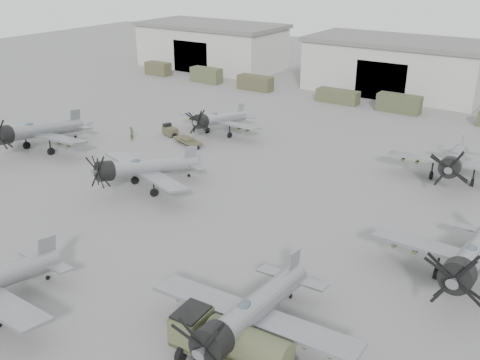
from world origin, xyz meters
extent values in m
plane|color=#61615F|center=(0.00, 0.00, 0.00)|extent=(220.00, 220.00, 0.00)
cube|color=#B4B3A8|center=(-38.00, 62.00, 4.00)|extent=(28.00, 14.00, 8.00)
cube|color=#5D5E59|center=(-38.00, 62.00, 8.35)|extent=(29.00, 14.80, 0.70)
cube|color=black|center=(-38.00, 55.20, 3.00)|extent=(8.12, 0.40, 6.00)
cube|color=#B4B3A8|center=(0.00, 62.00, 4.00)|extent=(28.00, 14.00, 8.00)
cube|color=#5D5E59|center=(0.00, 62.00, 8.35)|extent=(29.00, 14.80, 0.70)
cube|color=black|center=(0.00, 55.20, 3.00)|extent=(8.12, 0.40, 6.00)
cube|color=#44432C|center=(-41.89, 50.00, 1.20)|extent=(4.99, 2.20, 2.41)
cube|color=#434A30|center=(-30.35, 50.00, 1.31)|extent=(5.83, 2.20, 2.63)
cube|color=#41402A|center=(-19.95, 50.00, 1.21)|extent=(6.17, 2.20, 2.42)
cube|color=#43452D|center=(-4.79, 50.00, 1.01)|extent=(6.63, 2.20, 2.03)
cube|color=#3E432B|center=(4.87, 50.00, 1.29)|extent=(6.30, 2.20, 2.58)
cube|color=gray|center=(-1.55, -6.57, 2.36)|extent=(0.15, 1.66, 2.00)
cylinder|color=black|center=(-1.55, -6.87, 0.15)|extent=(0.13, 0.32, 0.32)
cylinder|color=gray|center=(14.19, -3.78, 2.31)|extent=(2.17, 11.19, 3.27)
cylinder|color=black|center=(14.45, -8.70, 3.09)|extent=(2.08, 1.76, 2.18)
cube|color=gray|center=(14.22, -4.41, 2.04)|extent=(13.21, 3.01, 0.59)
cube|color=gray|center=(13.92, 1.14, 2.47)|extent=(0.22, 1.75, 2.09)
ellipsoid|color=#3F4C54|center=(14.28, -5.46, 3.26)|extent=(0.70, 1.29, 0.59)
cylinder|color=black|center=(12.24, -4.73, 0.37)|extent=(0.34, 0.85, 0.84)
cylinder|color=black|center=(16.22, -4.51, 0.37)|extent=(0.34, 0.85, 0.84)
cylinder|color=black|center=(13.94, 0.82, 0.16)|extent=(0.14, 0.34, 0.34)
cylinder|color=gray|center=(-24.76, 10.77, 2.42)|extent=(2.31, 11.73, 3.43)
cylinder|color=black|center=(-24.47, 5.61, 3.24)|extent=(2.18, 1.85, 2.29)
cube|color=gray|center=(-24.72, 10.11, 2.14)|extent=(13.86, 3.21, 0.62)
cube|color=gray|center=(-25.06, 15.93, 2.59)|extent=(0.24, 1.83, 2.19)
ellipsoid|color=#3F4C54|center=(-24.66, 9.01, 3.42)|extent=(0.73, 1.35, 0.62)
cylinder|color=black|center=(-26.80, 9.77, 0.38)|extent=(0.36, 0.90, 0.88)
cylinder|color=black|center=(-22.63, 10.01, 0.38)|extent=(0.36, 0.90, 0.88)
cylinder|color=black|center=(-25.04, 15.60, 0.16)|extent=(0.15, 0.36, 0.35)
cylinder|color=gray|center=(-6.49, 9.39, 2.23)|extent=(4.68, 10.66, 3.15)
cylinder|color=black|center=(-7.92, 4.87, 2.98)|extent=(2.31, 2.10, 2.10)
cube|color=gray|center=(-6.67, 8.81, 1.97)|extent=(12.70, 5.94, 0.57)
cube|color=gray|center=(-5.05, 13.91, 2.38)|extent=(0.62, 1.64, 2.02)
ellipsoid|color=#3F4C54|center=(-6.98, 7.85, 3.14)|extent=(0.94, 1.34, 0.57)
cylinder|color=black|center=(-8.56, 9.20, 0.35)|extent=(0.51, 0.86, 0.81)
cylinder|color=black|center=(-4.91, 8.04, 0.35)|extent=(0.51, 0.86, 0.81)
cylinder|color=black|center=(-5.15, 13.62, 0.15)|extent=(0.21, 0.34, 0.32)
cylinder|color=gray|center=(23.56, 9.65, 2.44)|extent=(1.88, 11.75, 3.45)
cylinder|color=black|center=(23.46, 4.45, 3.26)|extent=(2.13, 1.79, 2.30)
cube|color=gray|center=(23.54, 8.99, 2.16)|extent=(13.86, 2.70, 0.62)
ellipsoid|color=#3F4C54|center=(23.52, 7.88, 3.44)|extent=(0.69, 1.34, 0.62)
cylinder|color=black|center=(21.44, 8.80, 0.39)|extent=(0.33, 0.89, 0.88)
cylinder|color=#94979C|center=(-10.73, 27.32, 2.05)|extent=(1.43, 9.84, 2.90)
cylinder|color=black|center=(-10.74, 22.96, 2.74)|extent=(1.77, 1.47, 1.93)
cube|color=#94979C|center=(-10.73, 26.76, 1.81)|extent=(11.60, 2.10, 0.52)
cube|color=#94979C|center=(-10.71, 31.68, 2.19)|extent=(0.12, 1.54, 1.85)
ellipsoid|color=#3F4C54|center=(-10.73, 25.83, 2.88)|extent=(0.56, 1.12, 0.52)
cylinder|color=black|center=(-12.49, 26.58, 0.32)|extent=(0.26, 0.74, 0.74)
cylinder|color=black|center=(-8.97, 26.57, 0.32)|extent=(0.26, 0.74, 0.74)
cylinder|color=black|center=(-10.71, 31.40, 0.14)|extent=(0.11, 0.30, 0.30)
cylinder|color=gray|center=(17.85, 28.20, 2.30)|extent=(2.73, 11.15, 3.26)
cylinder|color=black|center=(18.37, 23.33, 3.07)|extent=(2.14, 1.85, 2.17)
cube|color=gray|center=(17.92, 27.58, 2.03)|extent=(13.20, 3.67, 0.59)
cube|color=gray|center=(17.33, 33.07, 2.46)|extent=(0.31, 1.74, 2.08)
ellipsoid|color=#3F4C54|center=(18.03, 26.54, 3.24)|extent=(0.75, 1.31, 0.58)
cylinder|color=black|center=(15.97, 27.16, 0.36)|extent=(0.38, 0.86, 0.83)
cylinder|color=black|center=(19.91, 27.58, 0.36)|extent=(0.38, 0.86, 0.83)
cylinder|color=black|center=(17.36, 32.76, 0.16)|extent=(0.16, 0.34, 0.33)
cube|color=#44482F|center=(14.35, -6.64, 0.79)|extent=(7.45, 2.75, 0.26)
cube|color=#44482F|center=(11.52, -6.77, 1.63)|extent=(1.79, 2.49, 1.78)
cylinder|color=#44482F|center=(15.29, -6.59, 1.84)|extent=(4.92, 2.22, 1.99)
cube|color=black|center=(11.52, -6.77, 2.57)|extent=(1.67, 2.17, 0.16)
cylinder|color=black|center=(11.68, -7.97, 0.47)|extent=(0.36, 0.96, 0.94)
cube|color=#42402B|center=(-15.74, 23.00, 0.62)|extent=(2.35, 1.87, 0.91)
cube|color=black|center=(-16.38, 23.23, 1.19)|extent=(0.88, 1.15, 0.57)
cylinder|color=black|center=(-15.74, 23.00, 0.28)|extent=(1.50, 1.06, 0.64)
cylinder|color=black|center=(-14.35, 22.50, 0.51)|extent=(1.31, 0.55, 0.09)
cube|color=#42402B|center=(-11.68, 21.54, 0.51)|extent=(4.60, 2.96, 0.20)
cylinder|color=black|center=(-11.68, 21.54, 0.23)|extent=(1.77, 1.05, 0.50)
cylinder|color=#42402B|center=(-11.68, 21.54, 0.74)|extent=(1.62, 0.88, 0.36)
imported|color=#40492F|center=(-18.46, 18.94, 0.90)|extent=(0.64, 0.77, 1.80)
camera|label=1|loc=(27.84, -26.12, 21.50)|focal=40.00mm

